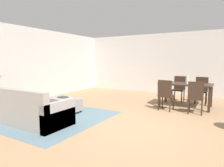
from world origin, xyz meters
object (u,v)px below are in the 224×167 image
dining_table (186,86)px  dining_chair_near_left (165,93)px  dining_chair_far_left (179,87)px  vase_centerpiece (187,80)px  couch (27,111)px  ottoman_table (64,104)px  book_on_ottoman (63,97)px  dining_chair_near_right (196,96)px  dining_chair_far_right (201,89)px

dining_table → dining_chair_near_left: bearing=-116.9°
dining_chair_far_left → vase_centerpiece: (0.42, -0.83, 0.37)m
couch → ottoman_table: (0.04, 1.19, -0.05)m
dining_chair_near_left → book_on_ottoman: 3.02m
vase_centerpiece → book_on_ottoman: 3.88m
ottoman_table → dining_table: (2.93, 2.45, 0.43)m
vase_centerpiece → dining_chair_far_left: bearing=116.7°
book_on_ottoman → vase_centerpiece: bearing=38.2°
ottoman_table → dining_chair_far_left: size_ratio=1.11×
couch → vase_centerpiece: bearing=50.0°
book_on_ottoman → ottoman_table: bearing=-32.2°
dining_chair_near_left → dining_chair_near_right: 0.83m
dining_table → dining_chair_near_left: size_ratio=1.71×
dining_table → book_on_ottoman: 3.85m
dining_chair_near_right → book_on_ottoman: (-3.39, -1.62, -0.09)m
ottoman_table → dining_table: 3.85m
dining_table → dining_chair_near_left: (-0.42, -0.83, -0.15)m
dining_chair_near_left → book_on_ottoman: bearing=-148.0°
dining_chair_far_right → vase_centerpiece: size_ratio=3.58×
dining_chair_far_right → dining_table: bearing=-116.2°
dining_chair_near_right → dining_chair_far_left: (-0.77, 1.59, 0.00)m
ottoman_table → dining_chair_near_right: size_ratio=1.11×
ottoman_table → vase_centerpiece: (2.98, 2.41, 0.65)m
ottoman_table → dining_chair_far_left: 4.14m
couch → dining_chair_far_right: dining_chair_far_right is taller
dining_chair_far_right → book_on_ottoman: dining_chair_far_right is taller
ottoman_table → dining_chair_near_right: (3.34, 1.65, 0.29)m
vase_centerpiece → book_on_ottoman: (-3.03, -2.38, -0.46)m
dining_table → dining_chair_far_left: 0.88m
couch → dining_chair_far_right: 5.57m
dining_chair_near_left → dining_chair_far_left: same height
dining_chair_near_left → dining_chair_far_right: bearing=63.4°
dining_chair_far_right → couch: bearing=-127.1°
vase_centerpiece → dining_chair_near_left: bearing=-121.1°
dining_chair_near_right → dining_chair_near_left: bearing=-178.6°
ottoman_table → dining_table: size_ratio=0.65×
dining_chair_far_right → vase_centerpiece: 0.97m
ottoman_table → vase_centerpiece: size_ratio=3.96×
dining_chair_far_right → vase_centerpiece: vase_centerpiece is taller
dining_chair_far_left → dining_chair_far_right: (0.75, 0.00, 0.00)m
couch → dining_table: couch is taller
couch → dining_chair_near_right: bearing=40.1°
dining_chair_near_right → vase_centerpiece: vase_centerpiece is taller
dining_chair_far_left → vase_centerpiece: vase_centerpiece is taller
couch → vase_centerpiece: size_ratio=8.35×
dining_chair_near_right → dining_chair_far_left: 1.77m
ottoman_table → dining_chair_far_right: dining_chair_far_right is taller
book_on_ottoman → dining_chair_far_right: bearing=43.7°
couch → dining_chair_far_left: (2.61, 4.43, 0.23)m
dining_table → vase_centerpiece: bearing=-38.3°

